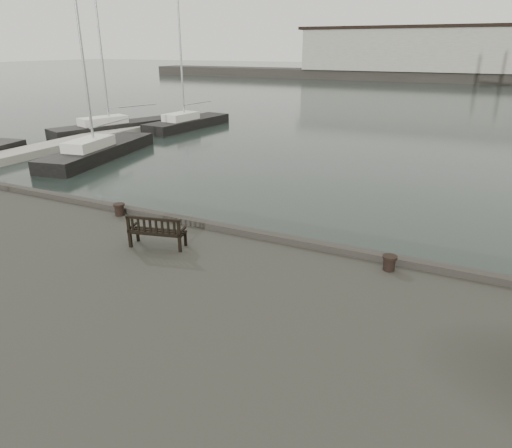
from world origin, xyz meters
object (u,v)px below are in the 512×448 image
Objects in this scene: bollard_right at (389,263)px; yacht_d at (188,125)px; bench at (157,237)px; bollard_left at (119,210)px; yacht_b at (116,130)px; yacht_c at (100,154)px.

bollard_right is 31.78m from yacht_d.
yacht_d reaches higher than bench.
bench is 3.05m from bollard_left.
yacht_d is at bearing 67.05° from yacht_b.
yacht_c is (-14.29, 12.44, -1.60)m from bench.
yacht_d is at bearing 119.44° from bollard_left.
yacht_b is 6.10m from yacht_d.
yacht_c is (-11.62, 10.97, -1.51)m from bollard_left.
bollard_right is 31.84m from yacht_b.
bollard_right is at bearing -41.65° from yacht_d.
bollard_left is (-2.67, 1.47, -0.09)m from bench.
yacht_d is at bearing 86.36° from yacht_c.
bench is 28.21m from yacht_b.
yacht_b reaches higher than yacht_c.
bench is 4.30× the size of bollard_right.
yacht_c reaches higher than yacht_d.
bench is 29.20m from yacht_d.
yacht_b is 1.06× the size of yacht_c.
bollard_right is at bearing -16.81° from yacht_b.
bollard_left is 0.03× the size of yacht_c.
bollard_right is at bearing -39.00° from yacht_c.
bench is at bearing -28.89° from bollard_left.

